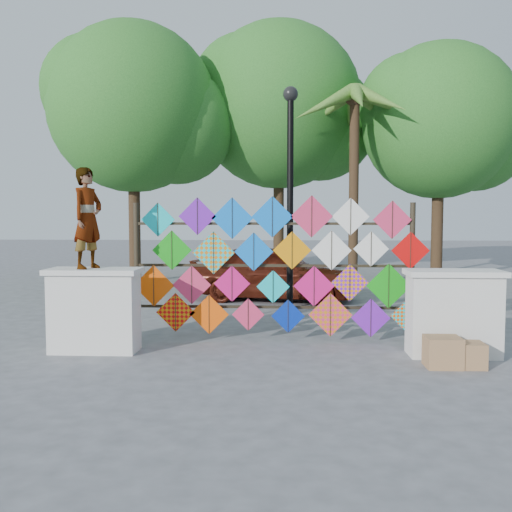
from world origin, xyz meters
The scene contains 13 objects.
ground centered at (0.00, 0.00, 0.00)m, with size 80.00×80.00×0.00m, color gray.
parapet_left centered at (-2.70, -0.20, 0.65)m, with size 1.40×0.65×1.28m.
parapet_right centered at (2.70, -0.20, 0.65)m, with size 1.40×0.65×1.28m.
kite_rack centered at (0.07, 0.73, 1.23)m, with size 4.91×0.24×2.42m.
tree_west centered at (-4.40, 9.03, 5.38)m, with size 5.85×5.20×8.01m.
tree_mid centered at (0.11, 11.03, 5.77)m, with size 6.30×5.60×8.61m.
tree_east centered at (5.09, 9.53, 4.99)m, with size 5.40×4.80×7.42m.
palm_tree centered at (2.20, 8.00, 4.95)m, with size 3.62×3.62×5.83m.
vendor_woman centered at (-2.78, -0.20, 2.04)m, with size 0.56×0.37×1.53m, color #99999E.
sedan centered at (-0.09, 5.27, 0.69)m, with size 1.63×4.06×1.38m, color #4C180D.
lamppost centered at (0.30, 2.00, 2.69)m, with size 0.28×0.28×4.46m.
cardboard_box_near centered at (2.38, -0.85, 0.21)m, with size 0.47×0.42×0.42m, color #A07C4D.
cardboard_box_far centered at (2.72, -0.85, 0.17)m, with size 0.41×0.38×0.35m, color #A07C4D.
Camera 1 is at (0.19, -8.68, 2.08)m, focal length 40.00 mm.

